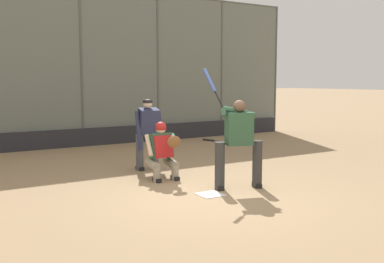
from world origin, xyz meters
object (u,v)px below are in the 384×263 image
(batter_at_plate, at_px, (238,140))
(catcher_behind_plate, at_px, (163,150))
(umpire_home, at_px, (148,132))
(spare_bat_near_backstop, at_px, (210,140))

(batter_at_plate, distance_m, catcher_behind_plate, 1.72)
(batter_at_plate, relative_size, umpire_home, 1.41)
(catcher_behind_plate, xyz_separation_m, umpire_home, (-0.19, -1.09, 0.25))
(umpire_home, relative_size, spare_bat_near_backstop, 2.06)
(batter_at_plate, distance_m, spare_bat_near_backstop, 6.79)
(batter_at_plate, bearing_deg, catcher_behind_plate, -41.50)
(umpire_home, bearing_deg, batter_at_plate, 105.83)
(batter_at_plate, xyz_separation_m, catcher_behind_plate, (0.87, -1.45, -0.30))
(spare_bat_near_backstop, bearing_deg, batter_at_plate, 134.62)
(umpire_home, distance_m, spare_bat_near_backstop, 5.25)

